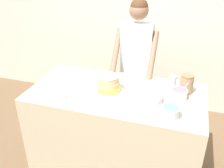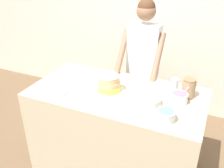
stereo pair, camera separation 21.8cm
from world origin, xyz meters
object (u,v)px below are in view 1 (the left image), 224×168
frosting_bowl_pink (150,98)px  stoneware_jar (187,84)px  ceramic_plate (51,95)px  cake (109,84)px  person_baker (137,57)px  frosting_bowl_purple (179,94)px  drinking_glass (172,83)px  frosting_bowl_blue (170,111)px

frosting_bowl_pink → stoneware_jar: stoneware_jar is taller
frosting_bowl_pink → ceramic_plate: 0.86m
cake → ceramic_plate: bearing=-152.6°
person_baker → frosting_bowl_pink: person_baker is taller
cake → frosting_bowl_purple: bearing=5.0°
frosting_bowl_pink → person_baker: bearing=111.7°
frosting_bowl_pink → drinking_glass: size_ratio=1.46×
frosting_bowl_blue → ceramic_plate: bearing=-179.9°
person_baker → ceramic_plate: bearing=-122.6°
frosting_bowl_purple → ceramic_plate: (-1.07, -0.29, -0.04)m
drinking_glass → stoneware_jar: (0.12, -0.01, 0.01)m
frosting_bowl_purple → frosting_bowl_blue: size_ratio=1.13×
person_baker → frosting_bowl_blue: 0.99m
frosting_bowl_pink → frosting_bowl_blue: bearing=-43.6°
person_baker → cake: 0.65m
drinking_glass → ceramic_plate: drinking_glass is taller
frosting_bowl_purple → stoneware_jar: size_ratio=0.95×
frosting_bowl_pink → frosting_bowl_purple: bearing=26.3°
drinking_glass → frosting_bowl_pink: bearing=-120.3°
frosting_bowl_blue → frosting_bowl_pink: bearing=136.4°
person_baker → ceramic_plate: 1.05m
frosting_bowl_purple → frosting_bowl_blue: (-0.04, -0.29, -0.00)m
drinking_glass → ceramic_plate: 1.09m
drinking_glass → stoneware_jar: bearing=-6.8°
frosting_bowl_purple → drinking_glass: frosting_bowl_purple is taller
frosting_bowl_pink → frosting_bowl_blue: 0.25m
frosting_bowl_pink → stoneware_jar: (0.28, 0.25, 0.05)m
person_baker → drinking_glass: bearing=-45.5°
stoneware_jar → drinking_glass: bearing=173.2°
person_baker → frosting_bowl_blue: bearing=-62.1°
frosting_bowl_blue → ceramic_plate: frosting_bowl_blue is taller
person_baker → frosting_bowl_purple: bearing=-49.5°
frosting_bowl_purple → drinking_glass: bearing=115.7°
frosting_bowl_blue → drinking_glass: size_ratio=1.01×
ceramic_plate → stoneware_jar: 1.20m
cake → ceramic_plate: size_ratio=1.07×
cake → drinking_glass: bearing=20.7°
frosting_bowl_purple → frosting_bowl_pink: bearing=-153.7°
person_baker → stoneware_jar: 0.72m
frosting_bowl_blue → ceramic_plate: (-1.02, -0.00, -0.04)m
stoneware_jar → person_baker: bearing=140.8°
person_baker → stoneware_jar: person_baker is taller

